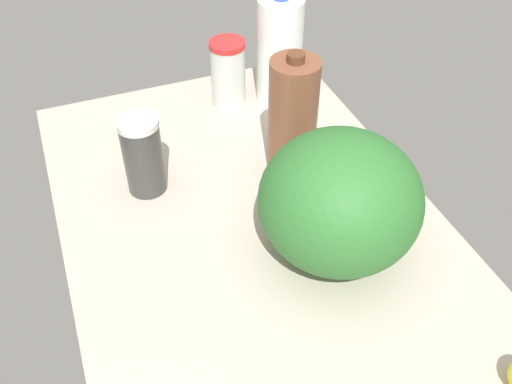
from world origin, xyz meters
The scene contains 6 objects.
countertop centered at (0.00, 0.00, 1.50)cm, with size 120.00×76.00×3.00cm, color #B5A898.
milk_jug centered at (-43.51, 23.33, 16.68)cm, with size 11.59×11.59×28.92cm.
watermelon centered at (10.78, 12.26, 15.93)cm, with size 30.29×30.29×25.85cm, color #2D6D2C.
shaker_bottle centered at (-20.30, -17.71, 12.08)cm, with size 8.67×8.67×18.07cm.
chocolate_milk_jug centered at (-15.74, 14.63, 16.60)cm, with size 10.67×10.67×28.76cm.
tumbler_cup centered at (-46.02, 10.24, 11.69)cm, with size 9.06×9.06×17.30cm.
Camera 1 is at (75.65, -29.46, 87.56)cm, focal length 40.00 mm.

